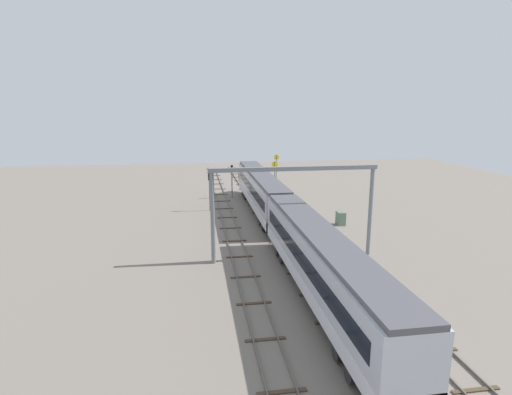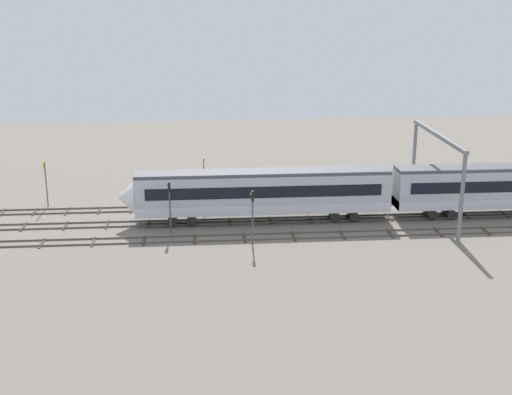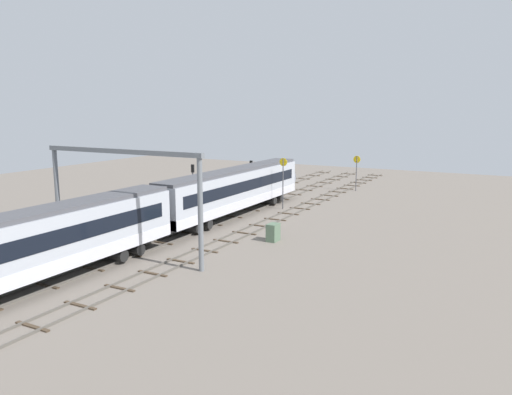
# 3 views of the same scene
# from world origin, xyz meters

# --- Properties ---
(ground_plane) EXTENTS (104.68, 104.68, 0.00)m
(ground_plane) POSITION_xyz_m (0.00, 0.00, 0.00)
(ground_plane) COLOR slate
(track_near_foreground) EXTENTS (88.68, 2.40, 0.16)m
(track_near_foreground) POSITION_xyz_m (0.00, -4.54, 0.06)
(track_near_foreground) COLOR #59544C
(track_near_foreground) RESTS_ON ground
(track_with_train) EXTENTS (88.68, 2.40, 0.16)m
(track_with_train) POSITION_xyz_m (0.00, 0.00, 0.07)
(track_with_train) COLOR #59544C
(track_with_train) RESTS_ON ground
(track_middle) EXTENTS (88.68, 2.40, 0.16)m
(track_middle) POSITION_xyz_m (0.00, 4.54, 0.07)
(track_middle) COLOR #59544C
(track_middle) RESTS_ON ground
(train) EXTENTS (50.40, 3.24, 4.80)m
(train) POSITION_xyz_m (-7.25, 0.00, 2.66)
(train) COLOR #B7BCC6
(train) RESTS_ON ground
(overhead_gantry) EXTENTS (0.40, 14.57, 8.20)m
(overhead_gantry) POSITION_xyz_m (-12.10, -0.11, 5.98)
(overhead_gantry) COLOR slate
(overhead_gantry) RESTS_ON ground
(speed_sign_near_foreground) EXTENTS (0.14, 0.96, 4.78)m
(speed_sign_near_foreground) POSITION_xyz_m (25.98, -6.38, 3.16)
(speed_sign_near_foreground) COLOR #4C4C51
(speed_sign_near_foreground) RESTS_ON ground
(speed_sign_mid_trackside) EXTENTS (0.14, 0.89, 5.71)m
(speed_sign_mid_trackside) POSITION_xyz_m (10.09, -2.88, 3.64)
(speed_sign_mid_trackside) COLOR #4C4C51
(speed_sign_mid_trackside) RESTS_ON ground
(signal_light_trackside_approach) EXTENTS (0.31, 0.32, 4.86)m
(signal_light_trackside_approach) POSITION_xyz_m (13.23, 2.88, 3.16)
(signal_light_trackside_approach) COLOR #4C4C51
(signal_light_trackside_approach) RESTS_ON ground
(signal_light_trackside_departure) EXTENTS (0.31, 0.32, 4.91)m
(signal_light_trackside_departure) POSITION_xyz_m (6.07, 6.41, 3.19)
(signal_light_trackside_departure) COLOR #4C4C51
(signal_light_trackside_departure) RESTS_ON ground
(relay_cabinet) EXTENTS (1.21, 0.83, 1.51)m
(relay_cabinet) POSITION_xyz_m (-2.68, -7.98, 0.76)
(relay_cabinet) COLOR #597259
(relay_cabinet) RESTS_ON ground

